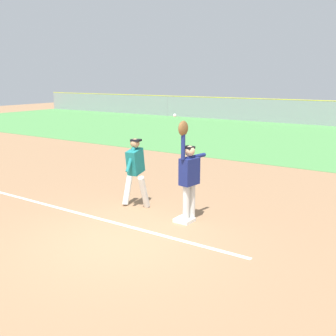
# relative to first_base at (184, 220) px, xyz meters

# --- Properties ---
(ground_plane) EXTENTS (72.81, 72.81, 0.00)m
(ground_plane) POSITION_rel_first_base_xyz_m (-0.49, -1.60, -0.04)
(ground_plane) COLOR #936D4C
(outfield_grass) EXTENTS (55.89, 14.03, 0.01)m
(outfield_grass) POSITION_rel_first_base_xyz_m (-0.49, 13.86, -0.04)
(outfield_grass) COLOR #4C8C47
(outfield_grass) RESTS_ON ground_plane
(chalk_foul_line) EXTENTS (12.00, 0.25, 0.01)m
(chalk_foul_line) POSITION_rel_first_base_xyz_m (-4.00, -0.90, -0.04)
(chalk_foul_line) COLOR white
(chalk_foul_line) RESTS_ON ground_plane
(first_base) EXTENTS (0.39, 0.39, 0.08)m
(first_base) POSITION_rel_first_base_xyz_m (0.00, 0.00, 0.00)
(first_base) COLOR white
(first_base) RESTS_ON ground_plane
(fielder) EXTENTS (0.32, 0.90, 2.28)m
(fielder) POSITION_rel_first_base_xyz_m (0.06, 0.08, 1.08)
(fielder) COLOR silver
(fielder) RESTS_ON ground_plane
(runner) EXTENTS (0.78, 0.85, 1.72)m
(runner) POSITION_rel_first_base_xyz_m (-1.59, 0.27, 0.96)
(runner) COLOR white
(runner) RESTS_ON ground_plane
(baseball) EXTENTS (0.07, 0.07, 0.07)m
(baseball) POSITION_rel_first_base_xyz_m (-0.36, 0.14, 2.31)
(baseball) COLOR white
(parked_car_white) EXTENTS (4.48, 2.28, 1.25)m
(parked_car_white) POSITION_rel_first_base_xyz_m (-9.37, 24.75, 0.63)
(parked_car_white) COLOR white
(parked_car_white) RESTS_ON ground_plane
(parked_car_black) EXTENTS (4.54, 2.39, 1.25)m
(parked_car_black) POSITION_rel_first_base_xyz_m (-4.13, 24.50, 0.63)
(parked_car_black) COLOR black
(parked_car_black) RESTS_ON ground_plane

